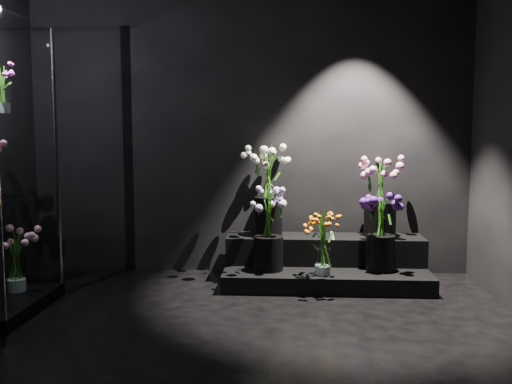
{
  "coord_description": "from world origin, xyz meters",
  "views": [
    {
      "loc": [
        0.39,
        -3.21,
        1.31
      ],
      "look_at": [
        0.12,
        1.2,
        0.83
      ],
      "focal_mm": 40.0,
      "sensor_mm": 36.0,
      "label": 1
    }
  ],
  "objects": [
    {
      "name": "bouquet_cream_roses",
      "position": [
        0.2,
        1.75,
        0.85
      ],
      "size": [
        0.41,
        0.41,
        0.8
      ],
      "rotation": [
        0.0,
        0.0,
        -0.05
      ],
      "color": "black",
      "rests_on": "display_riser"
    },
    {
      "name": "bouquet_case_magenta",
      "position": [
        -1.68,
        0.81,
        1.61
      ],
      "size": [
        0.22,
        0.22,
        0.34
      ],
      "rotation": [
        0.0,
        0.0,
        0.1
      ],
      "color": "white",
      "rests_on": "display_case"
    },
    {
      "name": "bouquet_pink_roses",
      "position": [
        1.18,
        1.79,
        0.76
      ],
      "size": [
        0.48,
        0.48,
        0.68
      ],
      "rotation": [
        0.0,
        0.0,
        -0.39
      ],
      "color": "black",
      "rests_on": "display_riser"
    },
    {
      "name": "bouquet_lilac",
      "position": [
        0.21,
        1.46,
        0.53
      ],
      "size": [
        0.4,
        0.4,
        0.69
      ],
      "rotation": [
        0.0,
        0.0,
        0.13
      ],
      "color": "black",
      "rests_on": "display_riser"
    },
    {
      "name": "bouquet_orange_bells",
      "position": [
        0.66,
        1.33,
        0.41
      ],
      "size": [
        0.29,
        0.29,
        0.51
      ],
      "rotation": [
        0.0,
        0.0,
        0.13
      ],
      "color": "white",
      "rests_on": "display_riser"
    },
    {
      "name": "wall_back",
      "position": [
        0.0,
        2.0,
        1.4
      ],
      "size": [
        4.0,
        0.0,
        4.0
      ],
      "primitive_type": "plane",
      "rotation": [
        1.57,
        0.0,
        0.0
      ],
      "color": "black",
      "rests_on": "floor"
    },
    {
      "name": "floor",
      "position": [
        0.0,
        0.0,
        0.0
      ],
      "size": [
        4.0,
        4.0,
        0.0
      ],
      "primitive_type": "plane",
      "color": "black",
      "rests_on": "ground"
    },
    {
      "name": "bouquet_purple",
      "position": [
        1.14,
        1.5,
        0.5
      ],
      "size": [
        0.36,
        0.36,
        0.64
      ],
      "rotation": [
        0.0,
        0.0,
        -0.13
      ],
      "color": "black",
      "rests_on": "display_riser"
    },
    {
      "name": "display_riser",
      "position": [
        0.69,
        1.66,
        0.16
      ],
      "size": [
        1.72,
        0.76,
        0.38
      ],
      "color": "black",
      "rests_on": "floor"
    },
    {
      "name": "wall_front",
      "position": [
        0.0,
        -2.0,
        1.4
      ],
      "size": [
        4.0,
        0.0,
        4.0
      ],
      "primitive_type": "plane",
      "rotation": [
        -1.57,
        0.0,
        0.0
      ],
      "color": "black",
      "rests_on": "floor"
    },
    {
      "name": "bouquet_case_base_pink",
      "position": [
        -1.67,
        0.87,
        0.35
      ],
      "size": [
        0.38,
        0.38,
        0.47
      ],
      "rotation": [
        0.0,
        0.0,
        0.2
      ],
      "color": "white",
      "rests_on": "display_case"
    }
  ]
}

